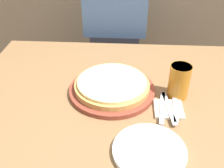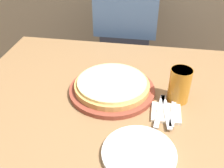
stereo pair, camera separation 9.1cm
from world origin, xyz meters
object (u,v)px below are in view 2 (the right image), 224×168
object	(u,v)px
dinner_plate	(139,154)
diner_person	(126,40)
pizza_on_board	(112,87)
spoon	(173,112)
beer_glass	(180,84)
dinner_knife	(166,111)
fork	(160,110)

from	to	relation	value
dinner_plate	diner_person	bearing A→B (deg)	99.16
pizza_on_board	spoon	bearing A→B (deg)	-23.37
beer_glass	dinner_plate	size ratio (longest dim) A/B	0.60
dinner_knife	spoon	world-z (taller)	same
dinner_plate	pizza_on_board	bearing A→B (deg)	113.39
beer_glass	pizza_on_board	bearing A→B (deg)	177.94
fork	dinner_knife	bearing A→B (deg)	0.00
fork	dinner_knife	xyz separation A→B (m)	(0.02, 0.00, 0.00)
fork	dinner_knife	size ratio (longest dim) A/B	1.00
dinner_knife	spoon	size ratio (longest dim) A/B	1.17
spoon	dinner_knife	bearing A→B (deg)	180.00
pizza_on_board	dinner_plate	distance (m)	0.35
pizza_on_board	dinner_plate	world-z (taller)	pizza_on_board
pizza_on_board	spoon	xyz separation A→B (m)	(0.25, -0.11, -0.01)
dinner_plate	fork	bearing A→B (deg)	74.19
pizza_on_board	fork	world-z (taller)	pizza_on_board
dinner_knife	diner_person	distance (m)	0.83
beer_glass	dinner_plate	distance (m)	0.35
beer_glass	fork	distance (m)	0.14
beer_glass	diner_person	size ratio (longest dim) A/B	0.11
pizza_on_board	spoon	size ratio (longest dim) A/B	2.16
dinner_plate	dinner_knife	size ratio (longest dim) A/B	1.21
pizza_on_board	diner_person	bearing A→B (deg)	91.83
pizza_on_board	diner_person	size ratio (longest dim) A/B	0.28
dinner_plate	dinner_knife	world-z (taller)	dinner_plate
diner_person	spoon	bearing A→B (deg)	-70.91
pizza_on_board	diner_person	xyz separation A→B (m)	(-0.02, 0.68, -0.10)
pizza_on_board	dinner_knife	size ratio (longest dim) A/B	1.84
dinner_plate	dinner_knife	distance (m)	0.23
pizza_on_board	dinner_plate	bearing A→B (deg)	-66.61
dinner_plate	fork	size ratio (longest dim) A/B	1.21
dinner_plate	spoon	xyz separation A→B (m)	(0.11, 0.22, 0.01)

